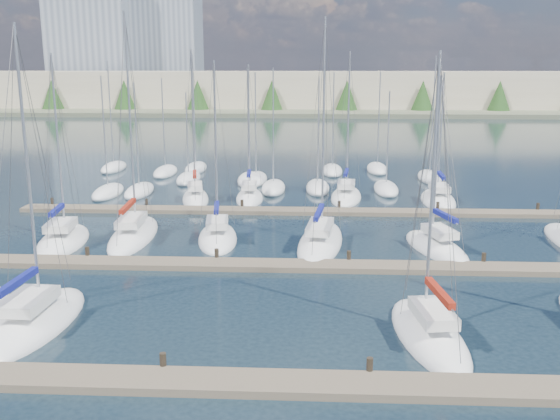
{
  "coord_description": "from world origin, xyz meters",
  "views": [
    {
      "loc": [
        1.68,
        -19.08,
        11.78
      ],
      "look_at": [
        0.0,
        14.0,
        4.0
      ],
      "focal_mm": 40.0,
      "sensor_mm": 36.0,
      "label": 1
    }
  ],
  "objects_px": {
    "sailboat_q": "(438,200)",
    "sailboat_o": "(250,198)",
    "sailboat_j": "(218,238)",
    "sailboat_p": "(346,196)",
    "sailboat_c": "(34,322)",
    "sailboat_e": "(429,334)",
    "sailboat_n": "(195,198)",
    "sailboat_l": "(436,247)",
    "sailboat_h": "(63,241)",
    "sailboat_i": "(134,235)",
    "sailboat_k": "(320,242)"
  },
  "relations": [
    {
      "from": "sailboat_i",
      "to": "sailboat_h",
      "type": "bearing_deg",
      "value": -162.77
    },
    {
      "from": "sailboat_l",
      "to": "sailboat_o",
      "type": "distance_m",
      "value": 20.06
    },
    {
      "from": "sailboat_k",
      "to": "sailboat_p",
      "type": "distance_m",
      "value": 15.07
    },
    {
      "from": "sailboat_p",
      "to": "sailboat_o",
      "type": "bearing_deg",
      "value": -167.17
    },
    {
      "from": "sailboat_n",
      "to": "sailboat_e",
      "type": "xyz_separation_m",
      "value": [
        15.48,
        -27.77,
        -0.02
      ]
    },
    {
      "from": "sailboat_q",
      "to": "sailboat_k",
      "type": "bearing_deg",
      "value": -123.93
    },
    {
      "from": "sailboat_n",
      "to": "sailboat_q",
      "type": "height_order",
      "value": "sailboat_n"
    },
    {
      "from": "sailboat_c",
      "to": "sailboat_o",
      "type": "bearing_deg",
      "value": 77.49
    },
    {
      "from": "sailboat_n",
      "to": "sailboat_p",
      "type": "xyz_separation_m",
      "value": [
        13.39,
        1.54,
        -0.01
      ]
    },
    {
      "from": "sailboat_j",
      "to": "sailboat_p",
      "type": "distance_m",
      "value": 17.1
    },
    {
      "from": "sailboat_k",
      "to": "sailboat_i",
      "type": "height_order",
      "value": "sailboat_i"
    },
    {
      "from": "sailboat_k",
      "to": "sailboat_c",
      "type": "height_order",
      "value": "sailboat_k"
    },
    {
      "from": "sailboat_n",
      "to": "sailboat_i",
      "type": "bearing_deg",
      "value": -110.36
    },
    {
      "from": "sailboat_l",
      "to": "sailboat_c",
      "type": "distance_m",
      "value": 24.61
    },
    {
      "from": "sailboat_l",
      "to": "sailboat_p",
      "type": "height_order",
      "value": "sailboat_p"
    },
    {
      "from": "sailboat_i",
      "to": "sailboat_o",
      "type": "bearing_deg",
      "value": 58.02
    },
    {
      "from": "sailboat_j",
      "to": "sailboat_h",
      "type": "relative_size",
      "value": 0.97
    },
    {
      "from": "sailboat_j",
      "to": "sailboat_q",
      "type": "xyz_separation_m",
      "value": [
        17.5,
        13.16,
        -0.01
      ]
    },
    {
      "from": "sailboat_j",
      "to": "sailboat_h",
      "type": "bearing_deg",
      "value": 179.35
    },
    {
      "from": "sailboat_h",
      "to": "sailboat_c",
      "type": "bearing_deg",
      "value": -81.33
    },
    {
      "from": "sailboat_k",
      "to": "sailboat_e",
      "type": "bearing_deg",
      "value": -65.77
    },
    {
      "from": "sailboat_k",
      "to": "sailboat_h",
      "type": "xyz_separation_m",
      "value": [
        -17.32,
        -0.56,
        -0.01
      ]
    },
    {
      "from": "sailboat_h",
      "to": "sailboat_i",
      "type": "distance_m",
      "value": 4.65
    },
    {
      "from": "sailboat_n",
      "to": "sailboat_o",
      "type": "relative_size",
      "value": 1.1
    },
    {
      "from": "sailboat_k",
      "to": "sailboat_e",
      "type": "distance_m",
      "value": 15.15
    },
    {
      "from": "sailboat_l",
      "to": "sailboat_p",
      "type": "xyz_separation_m",
      "value": [
        -4.99,
        15.79,
        0.01
      ]
    },
    {
      "from": "sailboat_k",
      "to": "sailboat_p",
      "type": "height_order",
      "value": "sailboat_k"
    },
    {
      "from": "sailboat_n",
      "to": "sailboat_h",
      "type": "distance_m",
      "value": 15.3
    },
    {
      "from": "sailboat_p",
      "to": "sailboat_q",
      "type": "relative_size",
      "value": 1.15
    },
    {
      "from": "sailboat_n",
      "to": "sailboat_c",
      "type": "bearing_deg",
      "value": -105.88
    },
    {
      "from": "sailboat_l",
      "to": "sailboat_h",
      "type": "distance_m",
      "value": 24.82
    },
    {
      "from": "sailboat_h",
      "to": "sailboat_i",
      "type": "height_order",
      "value": "sailboat_i"
    },
    {
      "from": "sailboat_j",
      "to": "sailboat_k",
      "type": "distance_m",
      "value": 7.05
    },
    {
      "from": "sailboat_q",
      "to": "sailboat_o",
      "type": "distance_m",
      "value": 16.6
    },
    {
      "from": "sailboat_e",
      "to": "sailboat_k",
      "type": "bearing_deg",
      "value": 100.86
    },
    {
      "from": "sailboat_p",
      "to": "sailboat_n",
      "type": "bearing_deg",
      "value": -167.6
    },
    {
      "from": "sailboat_q",
      "to": "sailboat_i",
      "type": "xyz_separation_m",
      "value": [
        -23.46,
        -12.72,
        0.02
      ]
    },
    {
      "from": "sailboat_k",
      "to": "sailboat_n",
      "type": "relative_size",
      "value": 1.13
    },
    {
      "from": "sailboat_q",
      "to": "sailboat_e",
      "type": "relative_size",
      "value": 0.9
    },
    {
      "from": "sailboat_k",
      "to": "sailboat_i",
      "type": "distance_m",
      "value": 13.03
    },
    {
      "from": "sailboat_e",
      "to": "sailboat_l",
      "type": "bearing_deg",
      "value": 71.13
    },
    {
      "from": "sailboat_j",
      "to": "sailboat_l",
      "type": "height_order",
      "value": "sailboat_j"
    },
    {
      "from": "sailboat_k",
      "to": "sailboat_i",
      "type": "relative_size",
      "value": 0.97
    },
    {
      "from": "sailboat_p",
      "to": "sailboat_e",
      "type": "bearing_deg",
      "value": -80.07
    },
    {
      "from": "sailboat_q",
      "to": "sailboat_o",
      "type": "xyz_separation_m",
      "value": [
        -16.6,
        -0.01,
        0.02
      ]
    },
    {
      "from": "sailboat_k",
      "to": "sailboat_l",
      "type": "bearing_deg",
      "value": -0.41
    },
    {
      "from": "sailboat_k",
      "to": "sailboat_o",
      "type": "height_order",
      "value": "sailboat_k"
    },
    {
      "from": "sailboat_j",
      "to": "sailboat_k",
      "type": "height_order",
      "value": "sailboat_k"
    },
    {
      "from": "sailboat_l",
      "to": "sailboat_e",
      "type": "relative_size",
      "value": 0.91
    },
    {
      "from": "sailboat_c",
      "to": "sailboat_e",
      "type": "bearing_deg",
      "value": 0.57
    }
  ]
}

